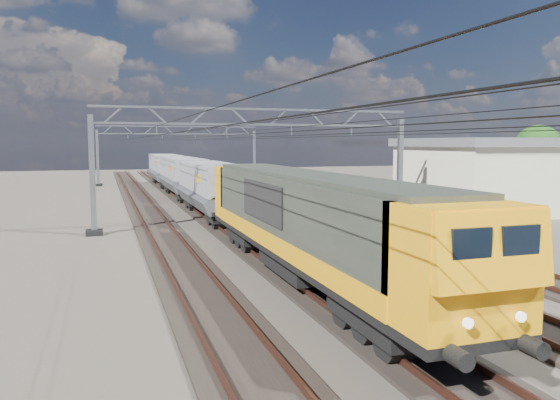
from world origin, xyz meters
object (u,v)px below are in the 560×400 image
object	(u,v)px
catenary_gantry_far	(179,152)
hopper_wagon_lead	(212,185)
hopper_wagon_mid	(183,174)
hopper_wagon_third	(166,167)
catenary_gantry_mid	(260,162)
locomotive	(305,218)
tree_far	(542,151)
industrial_shed	(531,174)

from	to	relation	value
catenary_gantry_far	hopper_wagon_lead	bearing A→B (deg)	-93.66
hopper_wagon_mid	hopper_wagon_third	distance (m)	14.20
hopper_wagon_lead	hopper_wagon_mid	world-z (taller)	same
catenary_gantry_mid	locomotive	size ratio (longest dim) A/B	0.94
hopper_wagon_lead	hopper_wagon_third	world-z (taller)	same
hopper_wagon_third	catenary_gantry_far	bearing A→B (deg)	55.24
catenary_gantry_mid	tree_far	distance (m)	31.86
catenary_gantry_far	locomotive	world-z (taller)	catenary_gantry_far
catenary_gantry_far	industrial_shed	world-z (taller)	catenary_gantry_far
locomotive	industrial_shed	xyz separation A→B (m)	(24.00, 14.98, 0.40)
hopper_wagon_lead	industrial_shed	world-z (taller)	industrial_shed
catenary_gantry_far	tree_far	xyz separation A→B (m)	(30.32, -26.21, 0.38)
hopper_wagon_mid	tree_far	distance (m)	33.64
hopper_wagon_third	tree_far	bearing A→B (deg)	-35.82
catenary_gantry_mid	hopper_wagon_lead	bearing A→B (deg)	112.98
catenary_gantry_mid	hopper_wagon_lead	size ratio (longest dim) A/B	1.53
catenary_gantry_far	tree_far	size ratio (longest dim) A/B	2.95
tree_far	hopper_wagon_lead	bearing A→B (deg)	-171.08
catenary_gantry_mid	hopper_wagon_mid	xyz separation A→B (m)	(-2.00, 18.92, -1.67)
hopper_wagon_mid	industrial_shed	xyz separation A→B (m)	(24.00, -16.92, 0.49)
catenary_gantry_mid	hopper_wagon_mid	bearing A→B (deg)	96.04
catenary_gantry_mid	hopper_wagon_mid	world-z (taller)	catenary_gantry_mid
catenary_gantry_mid	catenary_gantry_far	size ratio (longest dim) A/B	1.00
catenary_gantry_far	tree_far	distance (m)	40.08
hopper_wagon_lead	hopper_wagon_mid	distance (m)	14.20
catenary_gantry_far	hopper_wagon_lead	distance (m)	31.39
catenary_gantry_far	locomotive	bearing A→B (deg)	-92.34
industrial_shed	hopper_wagon_mid	bearing A→B (deg)	144.82
hopper_wagon_lead	hopper_wagon_third	size ratio (longest dim) A/B	1.00
hopper_wagon_mid	tree_far	world-z (taller)	tree_far
hopper_wagon_mid	locomotive	bearing A→B (deg)	-90.00
catenary_gantry_mid	hopper_wagon_third	size ratio (longest dim) A/B	1.53
locomotive	hopper_wagon_mid	xyz separation A→B (m)	(-0.00, 31.90, -0.09)
hopper_wagon_mid	industrial_shed	size ratio (longest dim) A/B	0.70
hopper_wagon_lead	hopper_wagon_third	distance (m)	28.40
hopper_wagon_lead	industrial_shed	xyz separation A→B (m)	(24.00, -2.72, 0.49)
catenary_gantry_mid	catenary_gantry_far	distance (m)	36.00
locomotive	hopper_wagon_lead	size ratio (longest dim) A/B	1.62
catenary_gantry_mid	industrial_shed	bearing A→B (deg)	5.19
catenary_gantry_far	hopper_wagon_mid	world-z (taller)	catenary_gantry_far
catenary_gantry_far	hopper_wagon_third	distance (m)	3.89
hopper_wagon_third	hopper_wagon_mid	bearing A→B (deg)	-90.00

